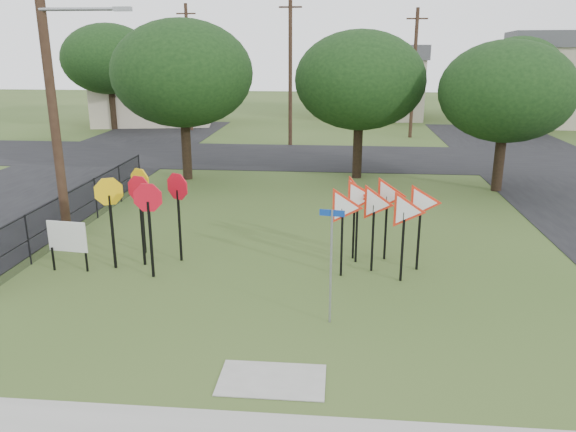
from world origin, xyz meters
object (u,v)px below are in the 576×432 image
object	(u,v)px
stop_sign_cluster	(144,199)
info_board	(67,238)
yield_sign_cluster	(377,205)
street_name_sign	(331,258)

from	to	relation	value
stop_sign_cluster	info_board	distance (m)	2.32
stop_sign_cluster	yield_sign_cluster	xyz separation A→B (m)	(6.47, 0.33, -0.10)
street_name_sign	stop_sign_cluster	xyz separation A→B (m)	(-5.28, 3.09, 0.39)
street_name_sign	yield_sign_cluster	bearing A→B (deg)	70.79
info_board	stop_sign_cluster	bearing A→B (deg)	19.10
street_name_sign	info_board	xyz separation A→B (m)	(-7.27, 2.40, -0.58)
street_name_sign	yield_sign_cluster	world-z (taller)	street_name_sign
stop_sign_cluster	yield_sign_cluster	size ratio (longest dim) A/B	0.82
street_name_sign	info_board	world-z (taller)	street_name_sign
stop_sign_cluster	yield_sign_cluster	distance (m)	6.48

